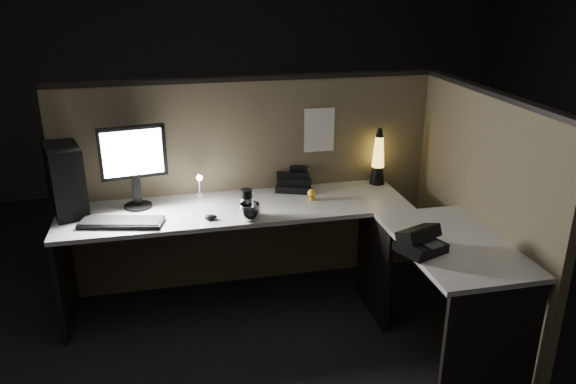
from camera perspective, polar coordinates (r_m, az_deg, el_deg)
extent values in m
plane|color=black|center=(3.60, -1.08, -15.73)|extent=(6.00, 6.00, 0.00)
plane|color=#282623|center=(5.91, -7.17, 13.05)|extent=(6.00, 0.00, 6.00)
cube|color=brown|center=(4.05, -3.79, 0.71)|extent=(2.66, 0.06, 1.50)
cube|color=brown|center=(3.76, 18.81, -2.08)|extent=(0.06, 1.66, 1.50)
cube|color=beige|center=(3.74, -5.25, -1.68)|extent=(2.30, 0.60, 0.03)
cube|color=beige|center=(3.38, 16.47, -5.09)|extent=(0.60, 1.00, 0.03)
cube|color=black|center=(3.94, -21.74, -7.86)|extent=(0.03, 0.55, 0.70)
cube|color=black|center=(3.21, 19.92, -14.59)|extent=(0.55, 0.03, 0.70)
cube|color=black|center=(3.83, 8.66, -7.31)|extent=(0.03, 0.55, 0.70)
cube|color=black|center=(3.85, -21.72, 1.33)|extent=(0.30, 0.47, 0.45)
cylinder|color=black|center=(3.84, -14.98, -1.37)|extent=(0.18, 0.18, 0.02)
cube|color=black|center=(3.82, -15.12, 0.24)|extent=(0.06, 0.05, 0.20)
cube|color=black|center=(3.73, -15.49, 3.91)|extent=(0.42, 0.10, 0.34)
cube|color=white|center=(3.71, -15.50, 3.82)|extent=(0.37, 0.06, 0.29)
cube|color=black|center=(3.60, -16.55, -2.98)|extent=(0.53, 0.28, 0.02)
ellipsoid|color=black|center=(3.55, -7.86, -2.54)|extent=(0.09, 0.07, 0.03)
cube|color=silver|center=(3.90, -8.96, -0.41)|extent=(0.04, 0.05, 0.03)
cylinder|color=silver|center=(3.87, -9.04, 0.93)|extent=(0.01, 0.01, 0.17)
cylinder|color=silver|center=(3.79, -9.05, 1.82)|extent=(0.01, 0.11, 0.01)
sphere|color=white|center=(3.73, -8.98, 1.44)|extent=(0.04, 0.04, 0.04)
cube|color=black|center=(4.01, 0.56, 0.60)|extent=(0.29, 0.27, 0.05)
cube|color=black|center=(3.97, 0.67, 0.94)|extent=(0.22, 0.10, 0.08)
cube|color=black|center=(4.05, 0.34, 1.92)|extent=(0.22, 0.10, 0.16)
cone|color=black|center=(4.16, 9.05, 1.73)|extent=(0.11, 0.11, 0.13)
cone|color=gold|center=(4.11, 9.19, 4.06)|extent=(0.09, 0.09, 0.22)
sphere|color=#923B15|center=(4.13, 9.13, 3.12)|extent=(0.04, 0.04, 0.04)
sphere|color=#923B15|center=(4.11, 9.20, 4.19)|extent=(0.03, 0.03, 0.03)
cone|color=black|center=(4.07, 9.30, 5.97)|extent=(0.06, 0.06, 0.06)
cylinder|color=black|center=(3.56, -4.23, -1.05)|extent=(0.08, 0.08, 0.17)
imported|color=#BBBAC2|center=(3.50, -3.90, -2.02)|extent=(0.15, 0.15, 0.11)
sphere|color=yellow|center=(3.81, 2.42, -0.11)|extent=(0.06, 0.06, 0.06)
cube|color=white|center=(4.00, 3.19, 6.30)|extent=(0.22, 0.00, 0.32)
cube|color=black|center=(3.20, 13.33, -5.46)|extent=(0.29, 0.28, 0.05)
cube|color=black|center=(3.21, 13.11, -4.17)|extent=(0.27, 0.22, 0.11)
cube|color=black|center=(3.12, 12.58, -5.51)|extent=(0.11, 0.18, 0.04)
cube|color=#3F3F42|center=(3.19, 14.44, -5.13)|extent=(0.13, 0.13, 0.00)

